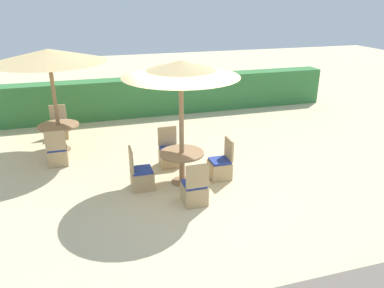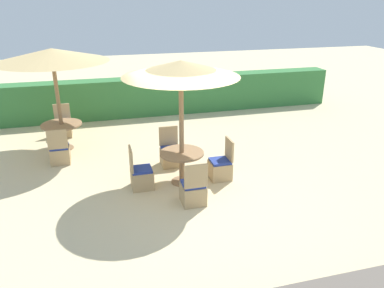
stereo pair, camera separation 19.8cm
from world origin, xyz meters
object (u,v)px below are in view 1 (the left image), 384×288
at_px(round_table_back_left, 59,130).
at_px(patio_chair_back_left_north, 60,129).
at_px(patio_chair_center_south, 195,191).
at_px(patio_chair_center_north, 169,155).
at_px(parasol_center, 181,69).
at_px(patio_chair_center_west, 141,177).
at_px(parasol_back_left, 49,56).
at_px(round_table_center, 182,160).
at_px(patio_chair_center_east, 220,167).
at_px(patio_chair_back_left_south, 58,154).

xyz_separation_m(round_table_back_left, patio_chair_back_left_north, (-0.05, 1.01, -0.29)).
relative_size(patio_chair_center_south, patio_chair_center_north, 1.00).
bearing_deg(parasol_center, round_table_back_left, 133.92).
bearing_deg(patio_chair_center_south, patio_chair_center_west, 134.25).
distance_m(parasol_back_left, round_table_center, 4.25).
height_order(round_table_back_left, patio_chair_center_west, patio_chair_center_west).
relative_size(round_table_center, patio_chair_center_east, 1.03).
bearing_deg(round_table_center, patio_chair_center_west, -179.45).
height_order(parasol_center, patio_chair_center_north, parasol_center).
distance_m(round_table_center, patio_chair_center_north, 1.01).
height_order(round_table_back_left, patio_chair_center_north, patio_chair_center_north).
distance_m(parasol_center, round_table_center, 1.97).
xyz_separation_m(patio_chair_back_left_south, patio_chair_center_south, (2.66, -2.72, 0.00)).
xyz_separation_m(patio_chair_center_south, patio_chair_center_west, (-0.91, 0.93, 0.00)).
relative_size(round_table_center, patio_chair_center_north, 1.03).
relative_size(patio_chair_center_south, patio_chair_center_east, 1.00).
bearing_deg(parasol_back_left, patio_chair_center_north, -34.44).
bearing_deg(round_table_center, patio_chair_center_north, 93.39).
distance_m(parasol_center, patio_chair_center_east, 2.42).
height_order(parasol_back_left, patio_chair_center_south, parasol_back_left).
distance_m(parasol_back_left, parasol_center, 3.78).
xyz_separation_m(round_table_back_left, patio_chair_center_south, (2.63, -3.66, -0.29)).
distance_m(parasol_center, patio_chair_center_south, 2.44).
bearing_deg(patio_chair_back_left_north, patio_chair_center_east, 133.36).
bearing_deg(parasol_back_left, parasol_center, -46.08).
distance_m(patio_chair_center_north, patio_chair_center_west, 1.29).
bearing_deg(patio_chair_center_west, round_table_center, 90.55).
bearing_deg(parasol_center, patio_chair_center_west, -179.45).
relative_size(patio_chair_center_south, patio_chair_center_west, 1.00).
bearing_deg(parasol_center, patio_chair_back_left_north, 125.58).
distance_m(parasol_back_left, patio_chair_center_west, 3.92).
height_order(round_table_center, patio_chair_center_east, patio_chair_center_east).
bearing_deg(patio_chair_back_left_north, patio_chair_center_west, 115.29).
relative_size(patio_chair_back_left_south, patio_chair_center_north, 1.00).
relative_size(round_table_back_left, round_table_center, 1.11).
distance_m(round_table_back_left, round_table_center, 3.78).
relative_size(round_table_back_left, patio_chair_center_north, 1.14).
bearing_deg(patio_chair_center_east, round_table_back_left, 51.84).
relative_size(parasol_back_left, round_table_center, 2.92).
height_order(patio_chair_back_left_south, patio_chair_back_left_north, same).
relative_size(patio_chair_back_left_south, patio_chair_center_west, 1.00).
distance_m(round_table_back_left, patio_chair_back_left_north, 1.06).
relative_size(round_table_back_left, patio_chair_center_south, 1.14).
bearing_deg(patio_chair_back_left_north, round_table_center, 125.58).
bearing_deg(patio_chair_center_east, patio_chair_center_south, 135.61).
height_order(patio_chair_center_south, patio_chair_center_west, same).
bearing_deg(patio_chair_center_west, patio_chair_center_south, 44.25).
xyz_separation_m(round_table_back_left, patio_chair_back_left_south, (-0.04, -0.95, -0.29)).
height_order(round_table_back_left, patio_chair_center_south, patio_chair_center_south).
distance_m(round_table_back_left, patio_chair_center_west, 3.24).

